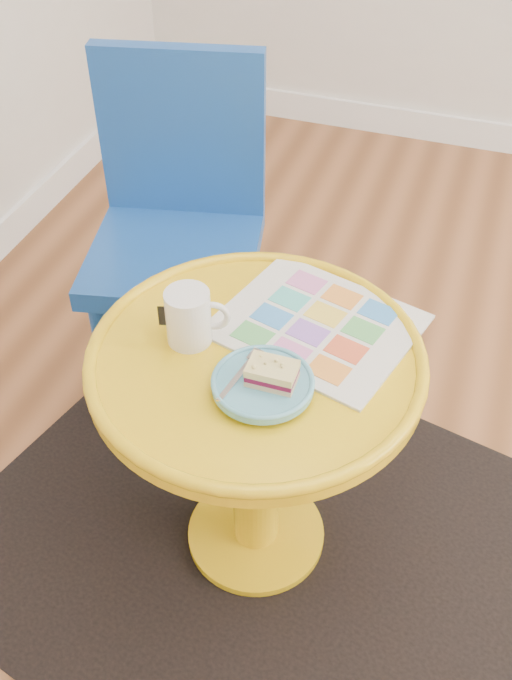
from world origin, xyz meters
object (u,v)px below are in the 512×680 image
(plate, at_px, (263,384))
(newspaper, at_px, (317,325))
(chair, at_px, (178,220))
(mug, at_px, (190,316))
(side_table, at_px, (256,417))

(plate, bearing_deg, newspaper, 77.99)
(chair, bearing_deg, newspaper, -50.60)
(newspaper, height_order, mug, mug)
(newspaper, bearing_deg, mug, -136.42)
(side_table, distance_m, plate, 0.21)
(newspaper, height_order, plate, plate)
(chair, xyz_separation_m, newspaper, (0.45, -0.35, 0.08))
(side_table, relative_size, mug, 5.26)
(side_table, distance_m, chair, 0.60)
(side_table, relative_size, chair, 0.69)
(newspaper, relative_size, mug, 2.98)
(side_table, distance_m, newspaper, 0.22)
(side_table, xyz_separation_m, chair, (-0.36, 0.47, 0.09))
(mug, distance_m, plate, 0.19)
(newspaper, xyz_separation_m, mug, (-0.21, -0.11, 0.06))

